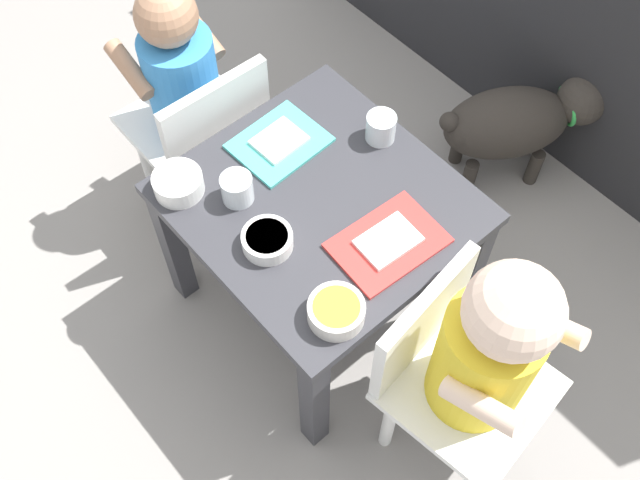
% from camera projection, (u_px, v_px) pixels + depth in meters
% --- Properties ---
extents(ground_plane, '(7.00, 7.00, 0.00)m').
position_uv_depth(ground_plane, '(320.00, 300.00, 1.83)').
color(ground_plane, gray).
extents(dining_table, '(0.54, 0.51, 0.42)m').
position_uv_depth(dining_table, '(320.00, 222.00, 1.54)').
color(dining_table, '#333338').
rests_on(dining_table, ground).
extents(seated_child_left, '(0.29, 0.29, 0.67)m').
position_uv_depth(seated_child_left, '(186.00, 86.00, 1.65)').
color(seated_child_left, white).
rests_on(seated_child_left, ground).
extents(seated_child_right, '(0.31, 0.31, 0.70)m').
position_uv_depth(seated_child_right, '(482.00, 353.00, 1.28)').
color(seated_child_right, white).
rests_on(seated_child_right, ground).
extents(dog, '(0.32, 0.41, 0.30)m').
position_uv_depth(dog, '(518.00, 121.00, 1.89)').
color(dog, '#332D28').
rests_on(dog, ground).
extents(food_tray_left, '(0.16, 0.19, 0.02)m').
position_uv_depth(food_tray_left, '(279.00, 142.00, 1.55)').
color(food_tray_left, '#4CC6BC').
rests_on(food_tray_left, dining_table).
extents(food_tray_right, '(0.16, 0.22, 0.02)m').
position_uv_depth(food_tray_right, '(388.00, 242.00, 1.42)').
color(food_tray_right, red).
rests_on(food_tray_right, dining_table).
extents(water_cup_left, '(0.06, 0.06, 0.06)m').
position_uv_depth(water_cup_left, '(237.00, 190.00, 1.46)').
color(water_cup_left, white).
rests_on(water_cup_left, dining_table).
extents(water_cup_right, '(0.06, 0.06, 0.06)m').
position_uv_depth(water_cup_right, '(381.00, 129.00, 1.54)').
color(water_cup_right, white).
rests_on(water_cup_right, dining_table).
extents(cereal_bowl_right_side, '(0.10, 0.10, 0.03)m').
position_uv_depth(cereal_bowl_right_side, '(267.00, 240.00, 1.40)').
color(cereal_bowl_right_side, white).
rests_on(cereal_bowl_right_side, dining_table).
extents(veggie_bowl_far, '(0.10, 0.10, 0.04)m').
position_uv_depth(veggie_bowl_far, '(178.00, 183.00, 1.47)').
color(veggie_bowl_far, white).
rests_on(veggie_bowl_far, dining_table).
extents(cereal_bowl_left_side, '(0.10, 0.10, 0.04)m').
position_uv_depth(cereal_bowl_left_side, '(336.00, 311.00, 1.32)').
color(cereal_bowl_left_side, silver).
rests_on(cereal_bowl_left_side, dining_table).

